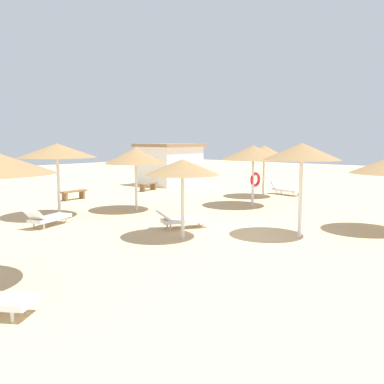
{
  "coord_description": "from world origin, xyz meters",
  "views": [
    {
      "loc": [
        -12.14,
        -7.23,
        3.15
      ],
      "look_at": [
        0.0,
        3.0,
        1.2
      ],
      "focal_mm": 40.43,
      "sensor_mm": 36.0,
      "label": 1
    }
  ],
  "objects": [
    {
      "name": "parasol_7",
      "position": [
        0.67,
        6.78,
        2.43
      ],
      "size": [
        2.7,
        2.7,
        2.79
      ],
      "color": "silver",
      "rests_on": "ground"
    },
    {
      "name": "beach_cabana",
      "position": [
        9.61,
        13.06,
        1.44
      ],
      "size": [
        4.1,
        3.3,
        2.83
      ],
      "color": "white",
      "rests_on": "ground"
    },
    {
      "name": "bench_0",
      "position": [
        0.93,
        11.85,
        0.35
      ],
      "size": [
        1.52,
        0.48,
        0.49
      ],
      "color": "brown",
      "rests_on": "ground"
    },
    {
      "name": "parasol_0",
      "position": [
        -2.42,
        7.98,
        2.69
      ],
      "size": [
        3.1,
        3.1,
        2.98
      ],
      "color": "silver",
      "rests_on": "ground"
    },
    {
      "name": "parasol_5",
      "position": [
        0.55,
        -1.07,
        2.75
      ],
      "size": [
        2.46,
        2.46,
        3.03
      ],
      "color": "silver",
      "rests_on": "ground"
    },
    {
      "name": "lounger_0",
      "position": [
        -3.73,
        6.7,
        0.32
      ],
      "size": [
        1.99,
        1.2,
        0.73
      ],
      "color": "white",
      "rests_on": "ground"
    },
    {
      "name": "lounger_1",
      "position": [
        -0.86,
        2.77,
        0.32
      ],
      "size": [
        1.95,
        1.54,
        0.7
      ],
      "color": "white",
      "rests_on": "ground"
    },
    {
      "name": "lounger_4",
      "position": [
        9.88,
        4.41,
        0.32
      ],
      "size": [
        0.99,
        1.94,
        0.8
      ],
      "color": "white",
      "rests_on": "ground"
    },
    {
      "name": "parasol_4",
      "position": [
        8.27,
        4.88,
        2.46
      ],
      "size": [
        2.63,
        2.63,
        2.81
      ],
      "color": "silver",
      "rests_on": "ground"
    },
    {
      "name": "parasol_6",
      "position": [
        5.06,
        3.54,
        2.51
      ],
      "size": [
        2.97,
        2.97,
        2.86
      ],
      "color": "silver",
      "rests_on": "ground"
    },
    {
      "name": "bench_2",
      "position": [
        6.21,
        11.76,
        0.35
      ],
      "size": [
        1.55,
        0.65,
        0.49
      ],
      "color": "brown",
      "rests_on": "ground"
    },
    {
      "name": "ground_plane",
      "position": [
        0.0,
        0.0,
        0.0
      ],
      "size": [
        80.0,
        80.0,
        0.0
      ],
      "primitive_type": "plane",
      "color": "#D1B284"
    },
    {
      "name": "parasol_1",
      "position": [
        -2.01,
        1.7,
        2.27
      ],
      "size": [
        2.43,
        2.43,
        2.53
      ],
      "color": "silver",
      "rests_on": "ground"
    }
  ]
}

